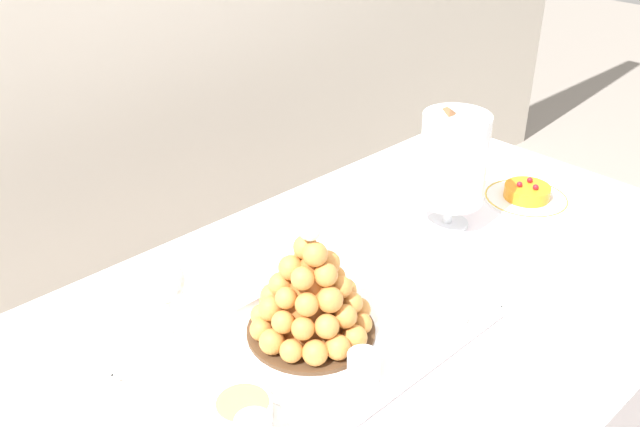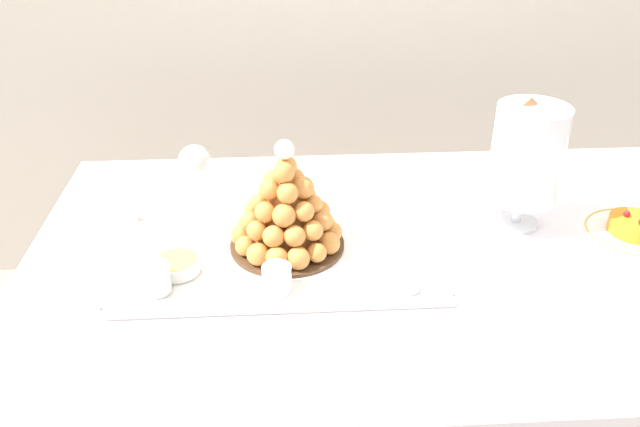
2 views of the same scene
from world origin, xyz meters
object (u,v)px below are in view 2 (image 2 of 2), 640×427
Objects in this scene: serving_tray at (280,258)px; fruit_tart_plate at (635,229)px; dessert_cup_left at (155,279)px; wine_glass at (195,164)px; dessert_cup_mid_left at (277,279)px; croquembouche at (286,210)px; macaron_goblet at (527,154)px; creme_brulee_ramekin at (176,264)px; dessert_cup_centre at (407,276)px.

serving_tray is 3.07× the size of fruit_tart_plate.
wine_glass reaches higher than dessert_cup_left.
wine_glass is (-0.91, 0.14, 0.11)m from fruit_tart_plate.
dessert_cup_mid_left reaches higher than serving_tray.
croquembouche reaches higher than dessert_cup_left.
dessert_cup_left is at bearing -164.08° from macaron_goblet.
croquembouche is at bearing 29.36° from dessert_cup_left.
fruit_tart_plate is 1.22× the size of wine_glass.
creme_brulee_ramekin is at bearing 158.82° from dessert_cup_mid_left.
serving_tray is 3.75× the size of wine_glass.
creme_brulee_ramekin is 0.94m from fruit_tart_plate.
creme_brulee_ramekin is at bearing -174.72° from fruit_tart_plate.
dessert_cup_mid_left is 0.19× the size of macaron_goblet.
wine_glass is at bearing 173.50° from macaron_goblet.
croquembouche is 0.16m from dessert_cup_mid_left.
macaron_goblet reaches higher than serving_tray.
dessert_cup_left is 0.07m from creme_brulee_ramekin.
dessert_cup_left is at bearing -99.68° from wine_glass.
serving_tray is 0.20m from creme_brulee_ramekin.
fruit_tart_plate is at bearing 5.28° from creme_brulee_ramekin.
croquembouche reaches higher than serving_tray.
croquembouche is 0.23m from creme_brulee_ramekin.
dessert_cup_mid_left is at bearing -21.18° from creme_brulee_ramekin.
dessert_cup_centre is at bearing -161.92° from fruit_tart_plate.
creme_brulee_ramekin is at bearing -95.28° from wine_glass.
dessert_cup_centre is (0.24, -0.01, 0.00)m from dessert_cup_mid_left.
dessert_cup_mid_left is 0.57m from macaron_goblet.
creme_brulee_ramekin is at bearing 65.51° from dessert_cup_left.
dessert_cup_mid_left reaches higher than fruit_tart_plate.
dessert_cup_centre reaches higher than serving_tray.
wine_glass is (0.05, 0.29, 0.09)m from dessert_cup_left.
croquembouche is at bearing 68.27° from serving_tray.
macaron_goblet is 0.69m from wine_glass.
croquembouche reaches higher than creme_brulee_ramekin.
croquembouche is 0.24m from wine_glass.
serving_tray is at bearing 23.31° from dessert_cup_left.
croquembouche is 4.31× the size of dessert_cup_mid_left.
croquembouche is at bearing -38.82° from wine_glass.
dessert_cup_mid_left is 0.24m from dessert_cup_centre.
wine_glass reaches higher than fruit_tart_plate.
wine_glass is (-0.68, 0.08, -0.04)m from macaron_goblet.
dessert_cup_mid_left is at bearing -92.78° from serving_tray.
dessert_cup_left is at bearing -114.49° from creme_brulee_ramekin.
creme_brulee_ramekin is 0.25m from wine_glass.
dessert_cup_left is 0.97m from fruit_tart_plate.
dessert_cup_centre is at bearing -2.34° from dessert_cup_left.
dessert_cup_left is 1.03× the size of dessert_cup_centre.
wine_glass is at bearing 80.32° from dessert_cup_left.
macaron_goblet is (0.73, 0.21, 0.13)m from dessert_cup_left.
macaron_goblet reaches higher than wine_glass.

